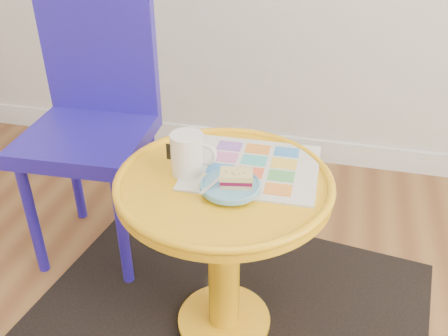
% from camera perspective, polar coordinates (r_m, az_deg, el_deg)
% --- Properties ---
extents(room_walls, '(4.00, 4.00, 4.00)m').
position_cam_1_polar(room_walls, '(2.18, -23.10, -7.25)').
color(room_walls, silver).
rests_on(room_walls, ground).
extents(rug, '(1.44, 1.26, 0.01)m').
position_cam_1_polar(rug, '(1.77, -0.00, -17.18)').
color(rug, black).
rests_on(rug, ground).
extents(side_table, '(0.61, 0.61, 0.58)m').
position_cam_1_polar(side_table, '(1.49, -0.00, -6.67)').
color(side_table, '#F6AE14').
rests_on(side_table, ground).
extents(chair, '(0.45, 0.45, 0.97)m').
position_cam_1_polar(chair, '(1.88, -14.74, 6.01)').
color(chair, '#261AA9').
rests_on(chair, ground).
extents(newspaper, '(0.39, 0.33, 0.01)m').
position_cam_1_polar(newspaper, '(1.45, 3.23, 0.08)').
color(newspaper, silver).
rests_on(newspaper, side_table).
extents(mug, '(0.13, 0.09, 0.12)m').
position_cam_1_polar(mug, '(1.40, -4.11, 1.74)').
color(mug, white).
rests_on(mug, side_table).
extents(plate, '(0.16, 0.16, 0.02)m').
position_cam_1_polar(plate, '(1.33, 0.73, -2.12)').
color(plate, '#61AACE').
rests_on(plate, newspaper).
extents(cake_slice, '(0.10, 0.07, 0.04)m').
position_cam_1_polar(cake_slice, '(1.32, 1.42, -1.15)').
color(cake_slice, '#D3BC8C').
rests_on(cake_slice, plate).
extents(fork, '(0.06, 0.14, 0.00)m').
position_cam_1_polar(fork, '(1.34, -0.83, -1.49)').
color(fork, silver).
rests_on(fork, plate).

